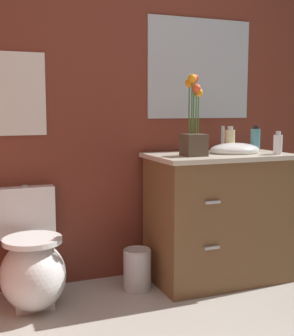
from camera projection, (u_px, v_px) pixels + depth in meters
wall_back at (165, 97)px, 3.25m from camera, size 4.73×0.05×2.50m
toilet at (32, 265)px, 2.74m from camera, size 0.38×0.59×0.69m
vanity_cabinet at (218, 215)px, 3.14m from camera, size 0.94×0.56×1.05m
flower_vase at (194, 130)px, 2.93m from camera, size 0.14×0.14×0.52m
soap_bottle at (255, 140)px, 3.22m from camera, size 0.07×0.07×0.18m
lotion_bottle at (230, 140)px, 3.20m from camera, size 0.07×0.07×0.18m
hand_wash_bottle at (278, 144)px, 3.05m from camera, size 0.06×0.06×0.15m
trash_bin at (137, 269)px, 2.98m from camera, size 0.18×0.18×0.27m
wall_poster at (21, 94)px, 2.86m from camera, size 0.31×0.01×0.51m
wall_mirror at (200, 69)px, 3.29m from camera, size 0.80×0.01×0.70m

